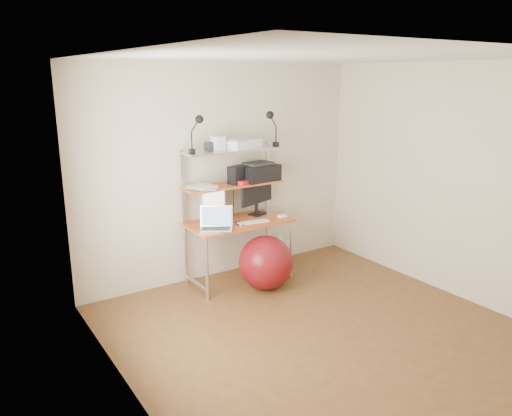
{
  "coord_description": "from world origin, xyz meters",
  "views": [
    {
      "loc": [
        -2.84,
        -3.25,
        2.35
      ],
      "look_at": [
        0.05,
        1.15,
        0.95
      ],
      "focal_mm": 35.0,
      "sensor_mm": 36.0,
      "label": 1
    }
  ],
  "objects": [
    {
      "name": "paper_stack",
      "position": [
        -0.39,
        1.57,
        1.16
      ],
      "size": [
        0.39,
        0.42,
        0.02
      ],
      "color": "white",
      "rests_on": "mid_shelf"
    },
    {
      "name": "monitor_silver",
      "position": [
        -0.27,
        1.55,
        0.95
      ],
      "size": [
        0.36,
        0.16,
        0.4
      ],
      "rotation": [
        0.0,
        0.0,
        0.23
      ],
      "color": "#A7A8AC",
      "rests_on": "desktop"
    },
    {
      "name": "scanner",
      "position": [
        0.13,
        1.6,
        1.61
      ],
      "size": [
        0.51,
        0.41,
        0.12
      ],
      "rotation": [
        0.0,
        0.0,
        0.31
      ],
      "color": "white",
      "rests_on": "top_shelf"
    },
    {
      "name": "box_grey",
      "position": [
        -0.27,
        1.59,
        1.6
      ],
      "size": [
        0.11,
        0.11,
        0.1
      ],
      "primitive_type": "cube",
      "rotation": [
        0.0,
        0.0,
        0.11
      ],
      "color": "#29292B",
      "rests_on": "top_shelf"
    },
    {
      "name": "nas_cube",
      "position": [
        0.02,
        1.54,
        1.25
      ],
      "size": [
        0.17,
        0.17,
        0.2
      ],
      "primitive_type": "cube",
      "rotation": [
        0.0,
        0.0,
        0.25
      ],
      "color": "black",
      "rests_on": "mid_shelf"
    },
    {
      "name": "clip_lamp_left",
      "position": [
        -0.46,
        1.5,
        1.84
      ],
      "size": [
        0.16,
        0.09,
        0.4
      ],
      "color": "black",
      "rests_on": "top_shelf"
    },
    {
      "name": "laptop",
      "position": [
        -0.36,
        1.32,
        0.79
      ],
      "size": [
        0.45,
        0.42,
        0.31
      ],
      "rotation": [
        0.0,
        0.0,
        -0.58
      ],
      "color": "silver",
      "rests_on": "desktop"
    },
    {
      "name": "exercise_ball",
      "position": [
        0.14,
        1.1,
        0.31
      ],
      "size": [
        0.62,
        0.62,
        0.62
      ],
      "primitive_type": "sphere",
      "color": "maroon",
      "rests_on": "floor"
    },
    {
      "name": "monitor_black",
      "position": [
        0.33,
        1.57,
        1.01
      ],
      "size": [
        0.53,
        0.22,
        0.54
      ],
      "rotation": [
        0.0,
        0.0,
        0.32
      ],
      "color": "black",
      "rests_on": "desktop"
    },
    {
      "name": "clip_lamp_right",
      "position": [
        0.47,
        1.48,
        1.85
      ],
      "size": [
        0.16,
        0.09,
        0.41
      ],
      "color": "black",
      "rests_on": "top_shelf"
    },
    {
      "name": "box_white",
      "position": [
        -0.18,
        1.56,
        1.63
      ],
      "size": [
        0.15,
        0.14,
        0.16
      ],
      "primitive_type": "cube",
      "rotation": [
        0.0,
        0.0,
        0.2
      ],
      "color": "white",
      "rests_on": "top_shelf"
    },
    {
      "name": "mouse",
      "position": [
        0.51,
        1.29,
        0.75
      ],
      "size": [
        0.1,
        0.07,
        0.03
      ],
      "primitive_type": "cube",
      "rotation": [
        0.0,
        0.0,
        0.05
      ],
      "color": "white",
      "rests_on": "desktop"
    },
    {
      "name": "mac_mini",
      "position": [
        0.54,
        1.54,
        0.76
      ],
      "size": [
        0.26,
        0.26,
        0.04
      ],
      "primitive_type": "cube",
      "rotation": [
        0.0,
        0.0,
        -0.27
      ],
      "color": "silver",
      "rests_on": "desktop"
    },
    {
      "name": "printer",
      "position": [
        0.35,
        1.57,
        1.25
      ],
      "size": [
        0.49,
        0.37,
        0.22
      ],
      "rotation": [
        0.0,
        0.0,
        0.11
      ],
      "color": "black",
      "rests_on": "mid_shelf"
    },
    {
      "name": "red_box",
      "position": [
        0.09,
        1.48,
        1.17
      ],
      "size": [
        0.19,
        0.16,
        0.05
      ],
      "primitive_type": "cube",
      "rotation": [
        0.0,
        0.0,
        0.35
      ],
      "color": "red",
      "rests_on": "mid_shelf"
    },
    {
      "name": "keyboard",
      "position": [
        0.1,
        1.3,
        0.75
      ],
      "size": [
        0.39,
        0.15,
        0.01
      ],
      "primitive_type": "cube",
      "rotation": [
        0.0,
        0.0,
        -0.12
      ],
      "color": "white",
      "rests_on": "desktop"
    },
    {
      "name": "room",
      "position": [
        0.0,
        0.0,
        1.25
      ],
      "size": [
        3.6,
        3.6,
        3.6
      ],
      "color": "brown",
      "rests_on": "ground"
    },
    {
      "name": "phone",
      "position": [
        -0.06,
        1.33,
        0.75
      ],
      "size": [
        0.11,
        0.15,
        0.01
      ],
      "primitive_type": "cube",
      "rotation": [
        0.0,
        0.0,
        -0.27
      ],
      "color": "black",
      "rests_on": "desktop"
    },
    {
      "name": "wall_outlet",
      "position": [
        0.85,
        1.79,
        0.3
      ],
      "size": [
        0.08,
        0.01,
        0.12
      ],
      "primitive_type": "cube",
      "color": "white",
      "rests_on": "room"
    },
    {
      "name": "computer_desk",
      "position": [
        0.0,
        1.5,
        0.96
      ],
      "size": [
        1.2,
        0.6,
        1.57
      ],
      "color": "#C35A26",
      "rests_on": "ground"
    }
  ]
}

